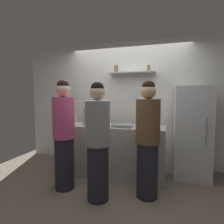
{
  "coord_description": "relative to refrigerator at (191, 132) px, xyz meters",
  "views": [
    {
      "loc": [
        0.73,
        -2.58,
        1.43
      ],
      "look_at": [
        -0.17,
        0.54,
        1.17
      ],
      "focal_mm": 28.65,
      "sensor_mm": 36.0,
      "label": 1
    }
  ],
  "objects": [
    {
      "name": "wine_bottle_amber_glass",
      "position": [
        -1.71,
        -0.53,
        0.24
      ],
      "size": [
        0.07,
        0.07,
        0.34
      ],
      "color": "#472814",
      "rests_on": "counter"
    },
    {
      "name": "refrigerator",
      "position": [
        0.0,
        0.0,
        0.0
      ],
      "size": [
        0.6,
        0.65,
        1.63
      ],
      "color": "silver",
      "rests_on": "ground"
    },
    {
      "name": "wine_bottle_pale_glass",
      "position": [
        -1.89,
        -0.43,
        0.21
      ],
      "size": [
        0.08,
        0.08,
        0.29
      ],
      "color": "#B2BFB2",
      "rests_on": "counter"
    },
    {
      "name": "utensil_holder",
      "position": [
        -1.36,
        -0.21,
        0.17
      ],
      "size": [
        0.1,
        0.1,
        0.21
      ],
      "color": "#B2B2B7",
      "rests_on": "counter"
    },
    {
      "name": "counter",
      "position": [
        -1.4,
        -0.31,
        -0.35
      ],
      "size": [
        1.89,
        0.61,
        0.92
      ],
      "primitive_type": "cube",
      "color": "#B7B2A8",
      "rests_on": "ground"
    },
    {
      "name": "wine_bottle_dark_glass",
      "position": [
        -1.47,
        -0.5,
        0.23
      ],
      "size": [
        0.07,
        0.07,
        0.31
      ],
      "color": "black",
      "rests_on": "counter"
    },
    {
      "name": "ground_plane",
      "position": [
        -1.22,
        -0.85,
        -0.81
      ],
      "size": [
        5.28,
        5.28,
        0.0
      ],
      "primitive_type": "plane",
      "color": "#726656"
    },
    {
      "name": "person_grey_hoodie",
      "position": [
        -1.35,
        -1.16,
        0.0
      ],
      "size": [
        0.34,
        0.34,
        1.65
      ],
      "rotation": [
        0.0,
        0.0,
        3.71
      ],
      "color": "#262633",
      "rests_on": "ground"
    },
    {
      "name": "back_wall_assembly",
      "position": [
        -1.22,
        0.4,
        0.49
      ],
      "size": [
        4.8,
        0.32,
        2.6
      ],
      "color": "white",
      "rests_on": "ground"
    },
    {
      "name": "baking_pan",
      "position": [
        -1.17,
        -0.43,
        0.13
      ],
      "size": [
        0.34,
        0.24,
        0.05
      ],
      "primitive_type": "cube",
      "color": "gray",
      "rests_on": "counter"
    },
    {
      "name": "water_bottle_plastic",
      "position": [
        -2.28,
        -0.12,
        0.21
      ],
      "size": [
        0.09,
        0.09,
        0.23
      ],
      "color": "silver",
      "rests_on": "counter"
    },
    {
      "name": "person_brown_jacket",
      "position": [
        -0.7,
        -0.9,
        0.01
      ],
      "size": [
        0.34,
        0.34,
        1.67
      ],
      "rotation": [
        0.0,
        0.0,
        2.26
      ],
      "color": "#262633",
      "rests_on": "ground"
    },
    {
      "name": "person_pink_top",
      "position": [
        -1.97,
        -1.01,
        0.03
      ],
      "size": [
        0.34,
        0.34,
        1.71
      ],
      "rotation": [
        0.0,
        0.0,
        5.45
      ],
      "color": "#262633",
      "rests_on": "ground"
    }
  ]
}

